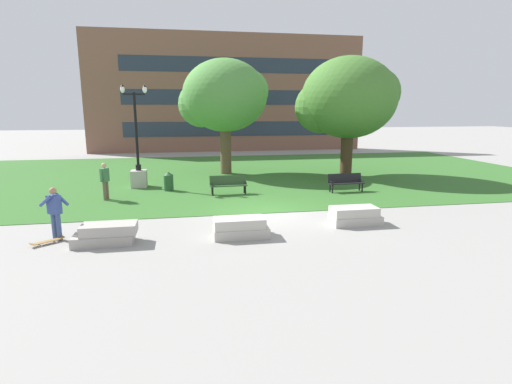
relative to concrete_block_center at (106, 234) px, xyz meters
name	(u,v)px	position (x,y,z in m)	size (l,w,h in m)	color
ground_plane	(267,214)	(5.65, 2.70, -0.31)	(140.00, 140.00, 0.00)	gray
grass_lawn	(235,174)	(5.65, 12.70, -0.30)	(40.00, 20.00, 0.02)	#336628
concrete_block_center	(106,234)	(0.00, 0.00, 0.00)	(1.92, 0.90, 0.64)	#9E9991
concrete_block_left	(240,228)	(4.20, -0.04, 0.00)	(1.80, 0.90, 0.64)	#B2ADA3
concrete_block_right	(355,216)	(8.51, 0.68, 0.00)	(1.80, 0.90, 0.64)	#B2ADA3
person_skateboarder	(55,210)	(-1.64, 0.72, 0.67)	(0.93, 0.53, 1.71)	#384C7A
skateboard	(47,241)	(-1.82, 0.31, -0.22)	(0.93, 0.78, 0.14)	olive
park_bench_near_left	(228,184)	(4.55, 6.65, 0.23)	(1.82, 0.60, 0.90)	#284723
park_bench_near_right	(346,181)	(10.45, 6.20, 0.23)	(1.82, 0.60, 0.90)	black
lamp_post_left	(138,167)	(0.05, 9.26, 0.79)	(1.32, 0.80, 5.33)	#ADA89E
tree_far_right	(224,97)	(5.03, 13.01, 4.55)	(5.54, 5.27, 7.16)	brown
tree_near_left	(348,99)	(12.30, 10.83, 4.40)	(6.01, 5.73, 7.20)	#42301E
trash_bin	(169,181)	(1.63, 8.01, 0.20)	(0.49, 0.49, 0.96)	#234C28
person_bystander_near_lawn	(105,179)	(-1.13, 6.35, 0.68)	(0.37, 0.61, 1.71)	brown
building_facade_distant	(229,93)	(6.92, 27.20, 5.28)	(26.77, 1.03, 11.19)	brown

